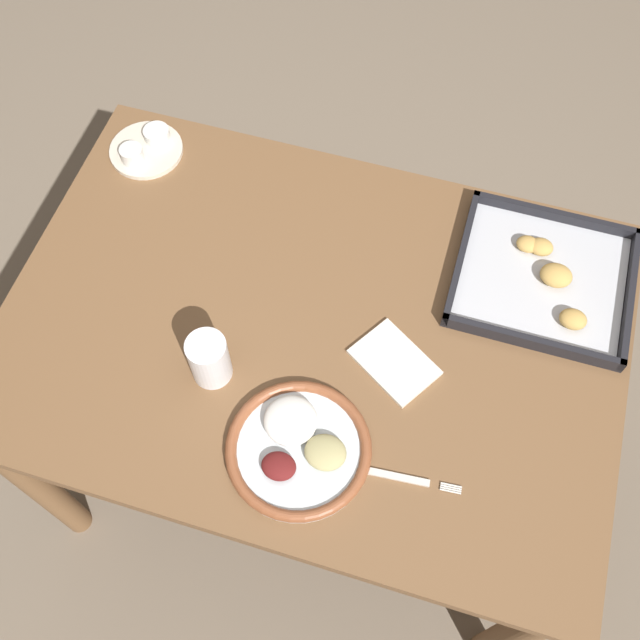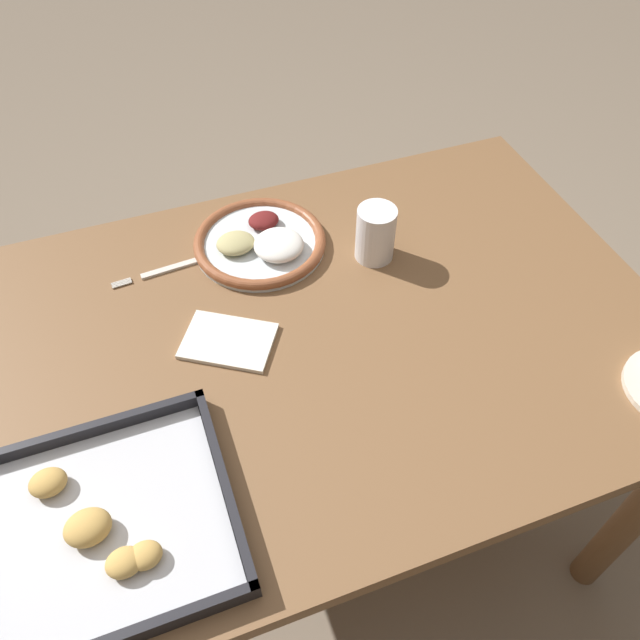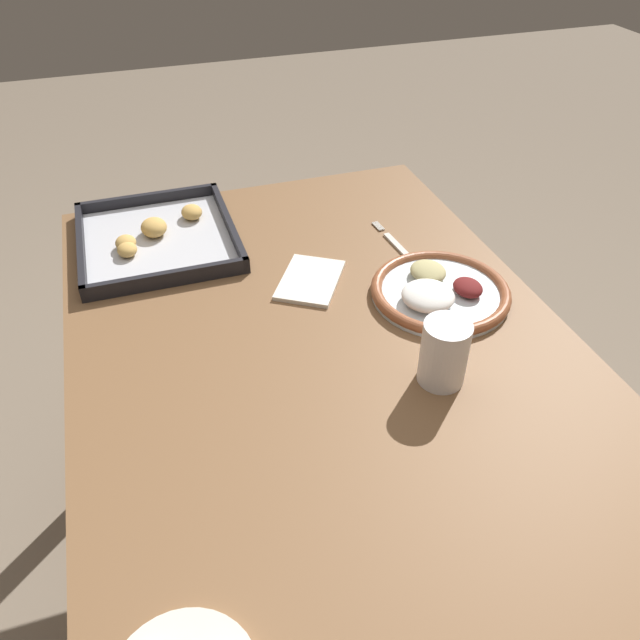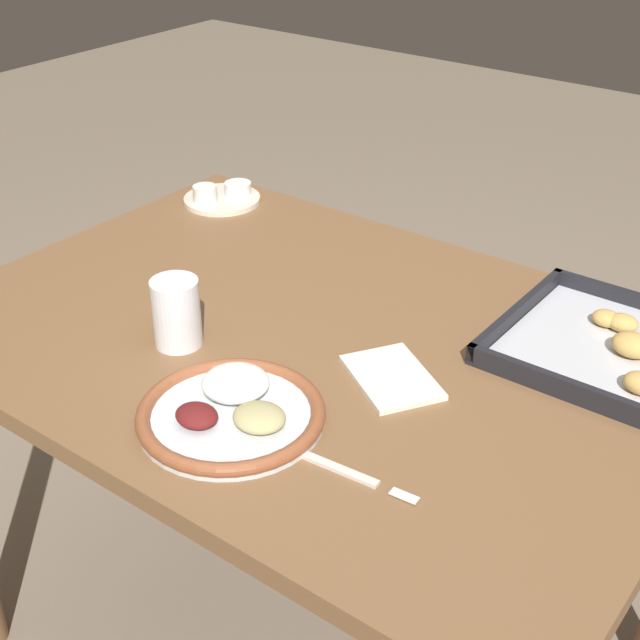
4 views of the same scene
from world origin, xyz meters
The scene contains 7 objects.
ground_plane centered at (0.00, 0.00, 0.00)m, with size 8.00×8.00×0.00m, color #7A6B59.
dining_table centered at (0.00, 0.00, 0.60)m, with size 1.14×0.80×0.71m.
dinner_plate centered at (0.05, -0.23, 0.72)m, with size 0.25×0.25×0.04m.
fork centered at (0.21, -0.23, 0.71)m, with size 0.22×0.03×0.00m.
baking_tray centered at (0.39, 0.22, 0.72)m, with size 0.33×0.30×0.04m.
drinking_cup centered at (-0.14, -0.14, 0.76)m, with size 0.07×0.07×0.10m.
napkin centered at (0.16, -0.03, 0.71)m, with size 0.18×0.16×0.01m.
Camera 2 is at (0.24, 0.62, 1.50)m, focal length 35.00 mm.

